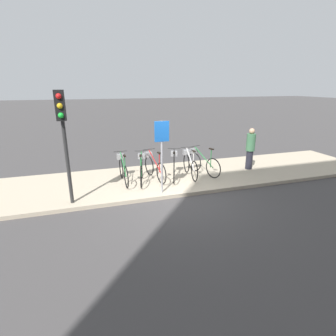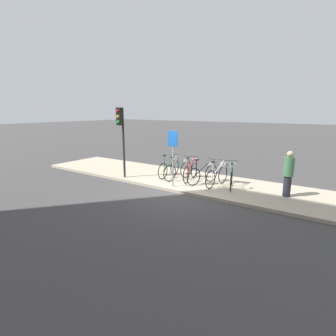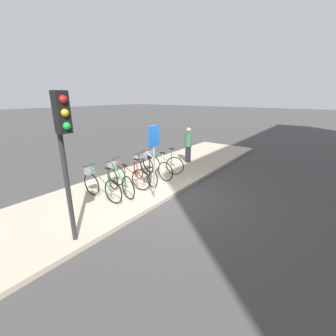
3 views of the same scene
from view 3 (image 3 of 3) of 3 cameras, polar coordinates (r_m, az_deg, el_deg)
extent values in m
plane|color=#423F3F|center=(7.22, 0.73, -7.79)|extent=(120.00, 120.00, 0.00)
cube|color=#B7A88E|center=(8.18, -8.57, -4.36)|extent=(16.73, 3.26, 0.12)
torus|color=black|center=(6.71, -13.72, -5.87)|extent=(0.05, 0.73, 0.73)
torus|color=black|center=(7.46, -18.85, -3.90)|extent=(0.05, 0.73, 0.73)
cylinder|color=#267238|center=(6.97, -16.63, -2.60)|extent=(0.06, 1.02, 0.62)
cylinder|color=#267238|center=(6.69, -14.71, -2.98)|extent=(0.03, 0.03, 0.66)
cube|color=black|center=(6.57, -14.95, -0.13)|extent=(0.07, 0.20, 0.04)
cylinder|color=#262626|center=(7.26, -19.34, 0.66)|extent=(0.46, 0.03, 0.02)
cube|color=gray|center=(7.36, -19.40, -0.79)|extent=(0.24, 0.21, 0.18)
torus|color=black|center=(6.90, -10.09, -4.96)|extent=(0.20, 0.72, 0.73)
torus|color=black|center=(7.73, -13.88, -2.66)|extent=(0.20, 0.72, 0.73)
cylinder|color=#267238|center=(7.21, -12.24, -1.57)|extent=(0.26, 1.00, 0.62)
cylinder|color=#267238|center=(6.89, -10.82, -2.08)|extent=(0.04, 0.04, 0.66)
cube|color=black|center=(6.78, -10.99, 0.70)|extent=(0.11, 0.21, 0.04)
cylinder|color=#262626|center=(7.54, -14.22, 1.76)|extent=(0.45, 0.13, 0.02)
cube|color=gray|center=(7.64, -14.28, 0.37)|extent=(0.28, 0.25, 0.18)
torus|color=black|center=(7.46, -6.84, -3.00)|extent=(0.17, 0.73, 0.73)
torus|color=black|center=(8.03, -12.88, -1.80)|extent=(0.17, 0.73, 0.73)
cylinder|color=red|center=(7.64, -10.09, -0.30)|extent=(0.21, 1.01, 0.62)
cylinder|color=red|center=(7.43, -7.84, -0.44)|extent=(0.04, 0.04, 0.66)
cube|color=black|center=(7.33, -7.95, 2.16)|extent=(0.10, 0.21, 0.04)
cylinder|color=#262626|center=(7.85, -13.19, 2.47)|extent=(0.46, 0.11, 0.02)
cube|color=gray|center=(7.94, -13.36, 1.09)|extent=(0.27, 0.24, 0.18)
torus|color=black|center=(7.67, -4.11, -2.32)|extent=(0.27, 0.70, 0.73)
torus|color=black|center=(8.51, -7.55, -0.36)|extent=(0.27, 0.70, 0.73)
cylinder|color=black|center=(8.00, -5.99, 0.71)|extent=(0.36, 0.98, 0.62)
cylinder|color=black|center=(7.68, -4.69, 0.29)|extent=(0.04, 0.04, 0.66)
cube|color=black|center=(7.58, -4.75, 2.81)|extent=(0.13, 0.21, 0.04)
cylinder|color=#262626|center=(8.34, -7.72, 3.69)|extent=(0.44, 0.17, 0.02)
cube|color=gray|center=(8.44, -7.82, 2.41)|extent=(0.29, 0.27, 0.18)
torus|color=black|center=(8.21, -0.67, -0.90)|extent=(0.10, 0.73, 0.73)
torus|color=black|center=(8.89, -5.45, 0.51)|extent=(0.10, 0.73, 0.73)
cylinder|color=silver|center=(8.46, -3.19, 1.73)|extent=(0.13, 1.02, 0.62)
cylinder|color=silver|center=(8.20, -1.39, 1.49)|extent=(0.03, 0.03, 0.66)
cube|color=black|center=(8.11, -1.41, 3.87)|extent=(0.09, 0.21, 0.04)
cylinder|color=#262626|center=(8.73, -5.57, 4.40)|extent=(0.46, 0.07, 0.02)
cube|color=gray|center=(8.81, -5.75, 3.16)|extent=(0.26, 0.22, 0.18)
torus|color=black|center=(8.88, 1.75, 0.56)|extent=(0.27, 0.70, 0.73)
torus|color=black|center=(9.20, -4.28, 1.14)|extent=(0.27, 0.70, 0.73)
cylinder|color=#267238|center=(8.95, -1.33, 2.67)|extent=(0.36, 0.98, 0.62)
cylinder|color=#267238|center=(8.83, 0.91, 2.69)|extent=(0.04, 0.04, 0.66)
cube|color=black|center=(8.74, 0.92, 4.91)|extent=(0.13, 0.21, 0.04)
cylinder|color=#262626|center=(9.04, -4.37, 4.91)|extent=(0.44, 0.17, 0.02)
cube|color=gray|center=(9.11, -4.63, 3.68)|extent=(0.29, 0.27, 0.18)
cylinder|color=#23232D|center=(10.66, 5.11, 3.51)|extent=(0.26, 0.26, 0.75)
cylinder|color=#3F724C|center=(10.51, 5.21, 7.23)|extent=(0.34, 0.34, 0.66)
sphere|color=tan|center=(10.44, 5.28, 9.61)|extent=(0.22, 0.22, 0.22)
cylinder|color=#2D2D2D|center=(4.92, -24.59, -1.05)|extent=(0.10, 0.10, 3.10)
cube|color=black|center=(4.55, -25.39, 12.65)|extent=(0.24, 0.20, 0.75)
sphere|color=red|center=(4.45, -25.15, 15.52)|extent=(0.14, 0.14, 0.14)
sphere|color=gold|center=(4.46, -24.75, 12.59)|extent=(0.14, 0.14, 0.14)
sphere|color=green|center=(4.48, -24.37, 9.68)|extent=(0.14, 0.14, 0.14)
cylinder|color=#99999E|center=(6.63, -3.59, 1.19)|extent=(0.06, 0.06, 2.22)
cube|color=#1959B2|center=(6.43, -3.59, 8.09)|extent=(0.44, 0.03, 0.60)
camera|label=1|loc=(4.19, 87.23, 3.94)|focal=28.00mm
camera|label=2|loc=(11.19, 60.55, 8.92)|focal=28.00mm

